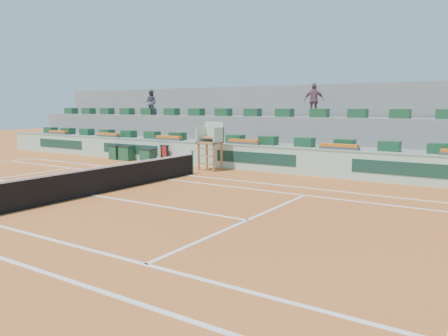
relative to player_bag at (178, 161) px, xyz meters
The scene contains 18 objects.
ground 8.54m from the player_bag, 72.07° to the right, with size 90.00×90.00×0.00m, color #AA5421.
seating_tier_lower 3.70m from the player_bag, 44.41° to the left, with size 36.00×4.00×1.20m, color gray.
seating_tier_upper 5.05m from the player_bag, 57.81° to the left, with size 36.00×2.40×2.60m, color gray.
stadium_back_wall 6.65m from the player_bag, 65.52° to the left, with size 36.00×0.40×4.40m, color gray.
player_bag is the anchor object (origin of this frame).
spectator_left 6.96m from the player_bag, 145.29° to the left, with size 0.80×0.62×1.64m, color #4E4D5A.
spectator_mid 7.98m from the player_bag, 30.75° to the left, with size 1.04×0.43×1.78m, color #78505D.
court_lines 8.54m from the player_bag, 72.07° to the right, with size 23.89×11.09×0.01m.
tennis_net 8.54m from the player_bag, 72.07° to the right, with size 0.10×11.97×1.10m.
advertising_hoarding 2.71m from the player_bag, ahead, with size 36.00×0.34×1.26m.
umpire_chair 3.01m from the player_bag, 13.42° to the right, with size 1.10×0.90×2.40m.
seat_row_lower 3.34m from the player_bag, 32.52° to the left, with size 32.90×0.60×0.44m.
seat_row_upper 5.14m from the player_bag, 53.68° to the left, with size 32.90×0.60×0.44m.
flower_planters 1.81m from the player_bag, 37.80° to the left, with size 26.80×0.36×0.28m.
drink_cooler_a 1.74m from the player_bag, 158.57° to the right, with size 0.76×0.66×0.84m.
drink_cooler_b 3.83m from the player_bag, behind, with size 0.84×0.73×0.84m.
drink_cooler_c 4.73m from the player_bag, behind, with size 0.64×0.56×0.84m.
towel_rack 1.06m from the player_bag, behind, with size 0.62×0.10×1.03m.
Camera 1 is at (12.31, -10.32, 3.16)m, focal length 35.00 mm.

